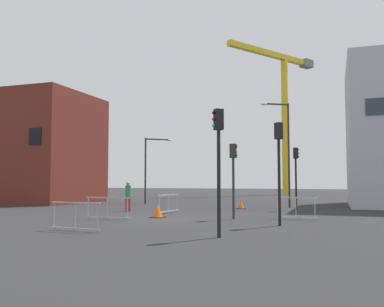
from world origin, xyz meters
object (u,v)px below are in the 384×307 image
pedestrian_walking (128,194)px  traffic_cone_orange (241,205)px  streetlamp_tall (285,145)px  traffic_cone_by_barrier (158,211)px  traffic_light_island (279,157)px  traffic_light_corner (218,151)px  traffic_light_near (233,168)px  construction_crane (283,99)px  traffic_light_median (296,168)px  streetlamp_short (150,163)px

pedestrian_walking → traffic_cone_orange: pedestrian_walking is taller
streetlamp_tall → traffic_cone_by_barrier: size_ratio=10.60×
traffic_light_island → traffic_light_corner: 4.52m
traffic_light_near → traffic_cone_orange: bearing=99.7°
traffic_light_near → construction_crane: bearing=92.7°
traffic_light_island → construction_crane: bearing=96.2°
streetlamp_tall → traffic_cone_orange: 5.35m
traffic_light_island → traffic_light_corner: bearing=-108.5°
construction_crane → traffic_cone_by_barrier: (-2.10, -37.23, -12.59)m
streetlamp_tall → traffic_cone_by_barrier: (-5.28, -10.08, -4.04)m
traffic_light_island → traffic_cone_by_barrier: (-6.35, 2.00, -2.54)m
traffic_light_island → traffic_light_median: (-0.15, 9.67, -0.19)m
traffic_light_median → streetlamp_tall: bearing=110.9°
traffic_light_island → traffic_light_median: traffic_light_island is taller
traffic_light_near → traffic_cone_by_barrier: (-3.86, -0.34, -2.16)m
traffic_light_corner → traffic_cone_orange: size_ratio=7.16×
construction_crane → traffic_light_median: bearing=-82.1°
streetlamp_short → traffic_cone_by_barrier: 13.10m
streetlamp_short → traffic_light_corner: (10.60, -17.69, -0.51)m
traffic_light_near → traffic_cone_orange: (-1.30, 7.62, -2.21)m
traffic_light_near → traffic_cone_by_barrier: traffic_light_near is taller
pedestrian_walking → traffic_light_island: bearing=-28.7°
pedestrian_walking → traffic_cone_by_barrier: (3.45, -3.37, -0.74)m
construction_crane → traffic_light_median: 31.55m
traffic_light_near → pedestrian_walking: (-7.31, 3.03, -1.42)m
streetlamp_short → traffic_cone_by_barrier: streetlamp_short is taller
traffic_light_island → traffic_light_near: size_ratio=1.17×
traffic_light_median → traffic_cone_by_barrier: size_ratio=5.75×
traffic_light_island → traffic_cone_by_barrier: 7.12m
traffic_light_corner → pedestrian_walking: (-8.37, 9.65, -1.77)m
traffic_light_corner → pedestrian_walking: size_ratio=2.33×
traffic_light_median → traffic_light_corner: size_ratio=0.94×
construction_crane → pedestrian_walking: (-5.55, -33.86, -11.85)m
traffic_light_island → traffic_cone_by_barrier: size_ratio=6.21×
traffic_light_corner → traffic_light_island: bearing=71.5°
traffic_light_island → traffic_cone_by_barrier: bearing=162.6°
streetlamp_short → traffic_light_median: bearing=-17.4°
streetlamp_short → pedestrian_walking: 8.65m
construction_crane → traffic_light_near: construction_crane is taller
traffic_light_median → traffic_light_near: (-2.34, -7.34, -0.18)m
streetlamp_tall → traffic_light_near: streetlamp_tall is taller
construction_crane → pedestrian_walking: bearing=-99.3°
streetlamp_short → traffic_light_island: streetlamp_short is taller
streetlamp_tall → traffic_light_island: 12.21m
traffic_light_corner → traffic_cone_by_barrier: (-4.92, 6.28, -2.51)m
pedestrian_walking → traffic_cone_by_barrier: 4.88m
traffic_cone_orange → traffic_light_corner: bearing=-80.6°
pedestrian_walking → traffic_cone_orange: bearing=37.4°
streetlamp_short → construction_crane: bearing=73.2°
traffic_light_median → pedestrian_walking: 10.69m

